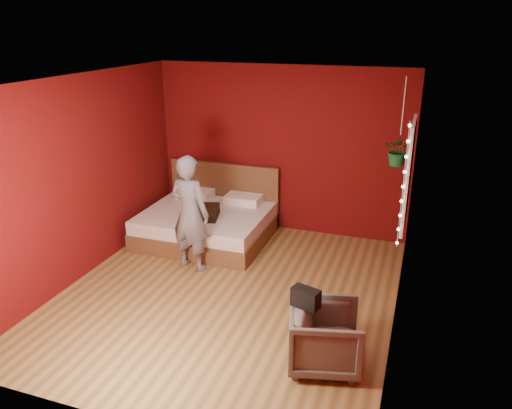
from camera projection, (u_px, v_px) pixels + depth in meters
name	position (u px, v px, depth m)	size (l,w,h in m)	color
floor	(228.00, 293.00, 6.23)	(4.50, 4.50, 0.00)	olive
room_walls	(225.00, 164.00, 5.64)	(4.04, 4.54, 2.62)	#630A0E
window	(408.00, 174.00, 5.90)	(0.05, 0.97, 1.27)	white
fairy_lights	(403.00, 187.00, 5.44)	(0.04, 0.04, 1.45)	silver
bed	(208.00, 221.00, 7.74)	(1.87, 1.59, 1.03)	brown
person	(190.00, 213.00, 6.62)	(0.58, 0.38, 1.59)	slate
armchair	(325.00, 337.00, 4.85)	(0.68, 0.70, 0.63)	#6A6453
handbag	(306.00, 298.00, 4.74)	(0.27, 0.13, 0.19)	black
throw_pillow	(202.00, 212.00, 7.34)	(0.45, 0.45, 0.16)	black
hanging_plant	(399.00, 150.00, 6.05)	(0.35, 0.30, 1.07)	silver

